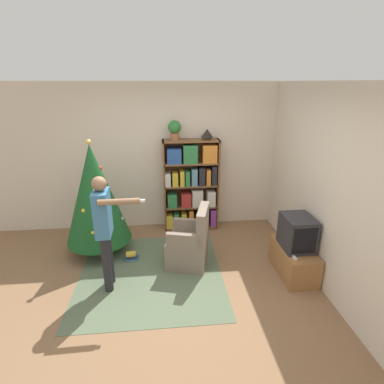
{
  "coord_description": "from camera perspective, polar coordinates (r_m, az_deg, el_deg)",
  "views": [
    {
      "loc": [
        -0.13,
        -3.24,
        2.58
      ],
      "look_at": [
        0.28,
        0.9,
        1.05
      ],
      "focal_mm": 28.0,
      "sensor_mm": 36.0,
      "label": 1
    }
  ],
  "objects": [
    {
      "name": "wall_right",
      "position": [
        4.06,
        25.55,
        -0.28
      ],
      "size": [
        0.1,
        8.0,
        2.6
      ],
      "color": "beige",
      "rests_on": "ground_plane"
    },
    {
      "name": "area_rug",
      "position": [
        4.48,
        -7.78,
        -15.12
      ],
      "size": [
        2.0,
        2.08,
        0.01
      ],
      "color": "#56664C",
      "rests_on": "ground_plane"
    },
    {
      "name": "ground_plane",
      "position": [
        4.14,
        -2.81,
        -18.36
      ],
      "size": [
        14.0,
        14.0,
        0.0
      ],
      "primitive_type": "plane",
      "color": "#846042"
    },
    {
      "name": "potted_plant",
      "position": [
        5.13,
        -3.33,
        11.94
      ],
      "size": [
        0.22,
        0.22,
        0.33
      ],
      "color": "#935B38",
      "rests_on": "bookshelf"
    },
    {
      "name": "game_remote",
      "position": [
        4.24,
        18.83,
        -11.6
      ],
      "size": [
        0.04,
        0.12,
        0.02
      ],
      "color": "white",
      "rests_on": "tv_stand"
    },
    {
      "name": "table_lamp",
      "position": [
        5.2,
        2.9,
        11.06
      ],
      "size": [
        0.2,
        0.2,
        0.18
      ],
      "color": "#473828",
      "rests_on": "bookshelf"
    },
    {
      "name": "christmas_tree",
      "position": [
        4.77,
        -18.01,
        -0.46
      ],
      "size": [
        1.0,
        1.0,
        1.82
      ],
      "color": "#4C3323",
      "rests_on": "ground_plane"
    },
    {
      "name": "tv_stand",
      "position": [
        4.59,
        18.74,
        -12.15
      ],
      "size": [
        0.43,
        0.84,
        0.41
      ],
      "color": "#996638",
      "rests_on": "ground_plane"
    },
    {
      "name": "standing_person",
      "position": [
        3.9,
        -16.32,
        -6.07
      ],
      "size": [
        0.63,
        0.47,
        1.54
      ],
      "rotation": [
        0.0,
        0.0,
        -1.55
      ],
      "color": "#232328",
      "rests_on": "ground_plane"
    },
    {
      "name": "book_pile_near_tree",
      "position": [
        4.81,
        -11.48,
        -11.97
      ],
      "size": [
        0.23,
        0.17,
        0.12
      ],
      "color": "#5B899E",
      "rests_on": "ground_plane"
    },
    {
      "name": "television",
      "position": [
        4.38,
        19.4,
        -7.29
      ],
      "size": [
        0.38,
        0.48,
        0.46
      ],
      "color": "#28282D",
      "rests_on": "tv_stand"
    },
    {
      "name": "wall_back",
      "position": [
        5.45,
        -4.18,
        6.56
      ],
      "size": [
        8.0,
        0.1,
        2.6
      ],
      "color": "beige",
      "rests_on": "ground_plane"
    },
    {
      "name": "bookshelf",
      "position": [
        5.38,
        -0.08,
        1.32
      ],
      "size": [
        0.99,
        0.3,
        1.66
      ],
      "color": "brown",
      "rests_on": "ground_plane"
    },
    {
      "name": "armchair",
      "position": [
        4.49,
        -0.39,
        -9.99
      ],
      "size": [
        0.69,
        0.68,
        0.92
      ],
      "rotation": [
        0.0,
        0.0,
        -1.82
      ],
      "color": "#7A6B5B",
      "rests_on": "ground_plane"
    }
  ]
}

